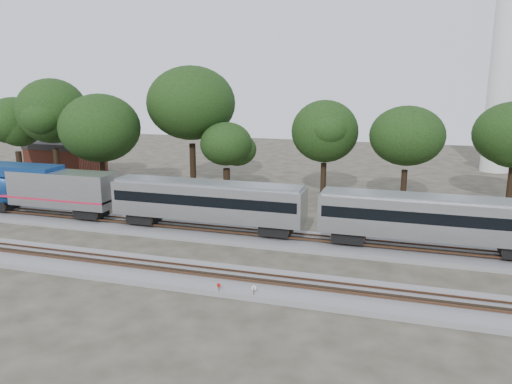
# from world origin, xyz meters

# --- Properties ---
(ground) EXTENTS (160.00, 160.00, 0.00)m
(ground) POSITION_xyz_m (0.00, 0.00, 0.00)
(ground) COLOR #383328
(ground) RESTS_ON ground
(track_far) EXTENTS (160.00, 5.00, 0.73)m
(track_far) POSITION_xyz_m (0.00, 6.00, 0.21)
(track_far) COLOR slate
(track_far) RESTS_ON ground
(track_near) EXTENTS (160.00, 5.00, 0.73)m
(track_near) POSITION_xyz_m (0.00, -4.00, 0.21)
(track_near) COLOR slate
(track_near) RESTS_ON ground
(switch_stand_red) EXTENTS (0.30, 0.10, 0.95)m
(switch_stand_red) POSITION_xyz_m (4.60, -6.35, 0.61)
(switch_stand_red) COLOR #512D19
(switch_stand_red) RESTS_ON ground
(switch_stand_white) EXTENTS (0.33, 0.10, 1.04)m
(switch_stand_white) POSITION_xyz_m (7.01, -6.21, 0.66)
(switch_stand_white) COLOR #512D19
(switch_stand_white) RESTS_ON ground
(switch_lever) EXTENTS (0.52, 0.34, 0.30)m
(switch_lever) POSITION_xyz_m (7.68, -5.38, 0.15)
(switch_lever) COLOR #512D19
(switch_lever) RESTS_ON ground
(brick_building) EXTENTS (10.22, 7.34, 4.83)m
(brick_building) POSITION_xyz_m (-33.59, 28.21, 2.43)
(brick_building) COLOR brown
(brick_building) RESTS_ON ground
(tree_0) EXTENTS (8.97, 8.97, 12.64)m
(tree_0) POSITION_xyz_m (-33.10, 18.08, 8.81)
(tree_0) COLOR black
(tree_0) RESTS_ON ground
(tree_1) EXTENTS (10.37, 10.37, 14.61)m
(tree_1) POSITION_xyz_m (-26.81, 17.65, 10.19)
(tree_1) COLOR black
(tree_1) RESTS_ON ground
(tree_2) EXTENTS (8.49, 8.49, 11.97)m
(tree_2) POSITION_xyz_m (-19.59, 16.95, 8.33)
(tree_2) COLOR black
(tree_2) RESTS_ON ground
(tree_3) EXTENTS (11.32, 11.32, 15.96)m
(tree_3) POSITION_xyz_m (-10.43, 23.40, 11.13)
(tree_3) COLOR black
(tree_3) RESTS_ON ground
(tree_4) EXTENTS (6.63, 6.63, 9.34)m
(tree_4) POSITION_xyz_m (-4.81, 20.76, 6.49)
(tree_4) COLOR black
(tree_4) RESTS_ON ground
(tree_5) EXTENTS (8.28, 8.28, 11.68)m
(tree_5) POSITION_xyz_m (6.67, 23.00, 8.13)
(tree_5) COLOR black
(tree_5) RESTS_ON ground
(tree_6) EXTENTS (8.26, 8.26, 11.65)m
(tree_6) POSITION_xyz_m (15.93, 21.15, 8.11)
(tree_6) COLOR black
(tree_6) RESTS_ON ground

